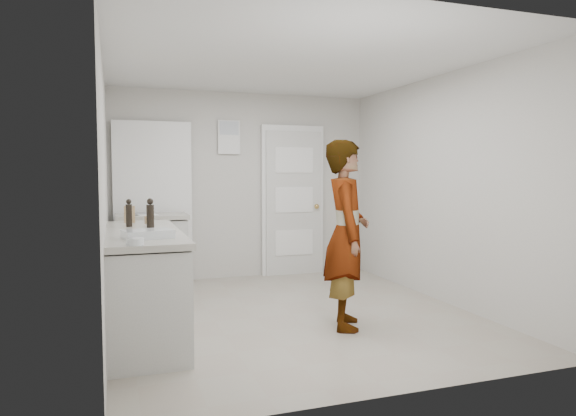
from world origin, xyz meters
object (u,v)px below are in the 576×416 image
object	(u,v)px
oil_cruet_b	(129,214)
baking_dish	(148,234)
cake_mix_box	(130,214)
spice_jar	(147,220)
oil_cruet_a	(150,214)
person	(346,234)
egg_bowl	(135,242)

from	to	relation	value
oil_cruet_b	baking_dish	xyz separation A→B (m)	(0.11, -0.90, -0.09)
oil_cruet_b	baking_dish	size ratio (longest dim) A/B	0.64
cake_mix_box	spice_jar	xyz separation A→B (m)	(0.16, -0.17, -0.05)
spice_jar	oil_cruet_a	size ratio (longest dim) A/B	0.28
person	oil_cruet_a	world-z (taller)	person
oil_cruet_a	oil_cruet_b	distance (m)	0.25
spice_jar	oil_cruet_a	distance (m)	0.42
person	oil_cruet_b	bearing A→B (deg)	89.51
oil_cruet_b	baking_dish	bearing A→B (deg)	-82.93
egg_bowl	baking_dish	bearing A→B (deg)	73.52
baking_dish	person	bearing A→B (deg)	5.76
oil_cruet_a	oil_cruet_b	xyz separation A→B (m)	(-0.18, 0.17, -0.01)
oil_cruet_b	egg_bowl	xyz separation A→B (m)	(0.00, -1.26, -0.10)
cake_mix_box	egg_bowl	xyz separation A→B (m)	(-0.01, -1.67, -0.06)
egg_bowl	cake_mix_box	bearing A→B (deg)	89.51
oil_cruet_a	baking_dish	world-z (taller)	oil_cruet_a
oil_cruet_a	egg_bowl	distance (m)	1.11
cake_mix_box	spice_jar	world-z (taller)	cake_mix_box
cake_mix_box	egg_bowl	distance (m)	1.67
cake_mix_box	baking_dish	bearing A→B (deg)	-78.09
cake_mix_box	oil_cruet_a	distance (m)	0.60
oil_cruet_a	oil_cruet_b	world-z (taller)	oil_cruet_a
baking_dish	egg_bowl	distance (m)	0.38
person	egg_bowl	bearing A→B (deg)	126.51
oil_cruet_a	egg_bowl	bearing A→B (deg)	-99.26
person	spice_jar	size ratio (longest dim) A/B	22.54
cake_mix_box	egg_bowl	bearing A→B (deg)	-82.70
cake_mix_box	oil_cruet_b	size ratio (longest dim) A/B	0.65
spice_jar	egg_bowl	distance (m)	1.51
cake_mix_box	oil_cruet_a	bearing A→B (deg)	-66.35
cake_mix_box	baking_dish	size ratio (longest dim) A/B	0.42
spice_jar	oil_cruet_a	bearing A→B (deg)	-89.23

